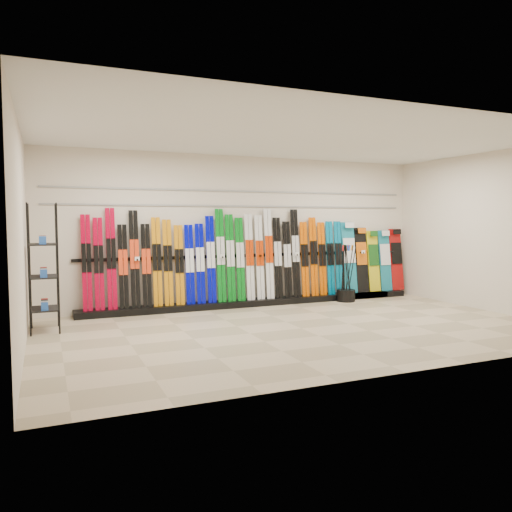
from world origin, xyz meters
name	(u,v)px	position (x,y,z in m)	size (l,w,h in m)	color
floor	(301,328)	(0.00, 0.00, 0.00)	(8.00, 8.00, 0.00)	gray
back_wall	(243,231)	(0.00, 2.50, 1.50)	(8.00, 8.00, 0.00)	beige
left_wall	(21,238)	(-4.00, 0.00, 1.50)	(5.00, 5.00, 0.00)	beige
right_wall	(490,232)	(4.00, 0.00, 1.50)	(5.00, 5.00, 0.00)	beige
ceiling	(303,137)	(0.00, 0.00, 3.00)	(8.00, 8.00, 0.00)	silver
ski_rack_base	(258,302)	(0.22, 2.28, 0.06)	(8.00, 0.40, 0.12)	black
skis	(225,259)	(-0.46, 2.32, 0.95)	(5.37, 0.21, 1.83)	#AA0020
snowboards	(372,260)	(3.07, 2.35, 0.83)	(1.60, 0.24, 1.55)	#14728C
accessory_rack	(43,268)	(-3.75, 1.40, 0.99)	(0.40, 0.60, 1.98)	black
pole_bin	(346,295)	(2.12, 1.97, 0.12)	(0.39, 0.39, 0.25)	black
ski_poles	(346,273)	(2.11, 1.95, 0.61)	(0.35, 0.30, 1.18)	black
slatwall_rail_0	(244,206)	(0.00, 2.48, 2.00)	(7.60, 0.02, 0.03)	gray
slatwall_rail_1	(244,191)	(0.00, 2.48, 2.30)	(7.60, 0.02, 0.03)	gray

